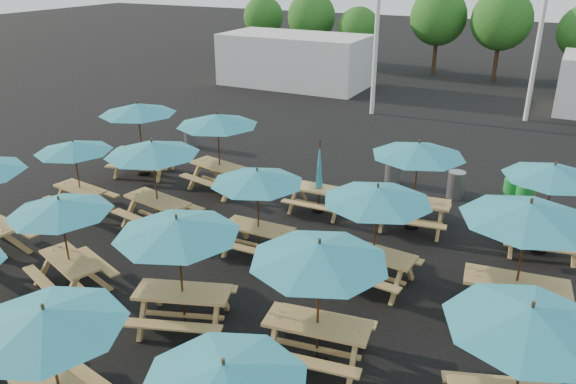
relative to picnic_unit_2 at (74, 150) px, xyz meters
The scene contains 29 objects.
ground 6.14m from the picnic_unit_2, ahead, with size 120.00×120.00×0.00m, color black.
picnic_unit_2 is the anchor object (origin of this frame).
picnic_unit_3 3.11m from the picnic_unit_2, 96.41° to the left, with size 3.02×3.02×2.44m.
picnic_unit_5 4.29m from the picnic_unit_2, 47.01° to the right, with size 2.77×2.77×2.15m.
picnic_unit_6 2.68m from the picnic_unit_2, ahead, with size 2.82×2.82×2.42m.
picnic_unit_7 4.12m from the picnic_unit_2, 49.14° to the left, with size 2.93×2.93×2.45m.
picnic_unit_8 8.58m from the picnic_unit_2, 45.85° to the right, with size 2.68×2.68×2.27m.
picnic_unit_9 6.72m from the picnic_unit_2, 27.64° to the right, with size 3.05×3.05×2.36m.
picnic_unit_10 5.81m from the picnic_unit_2, ahead, with size 2.26×2.26×2.20m.
picnic_unit_11 6.87m from the picnic_unit_2, 26.34° to the left, with size 1.73×1.52×2.17m.
picnic_unit_12 10.56m from the picnic_unit_2, 33.84° to the right, with size 2.32×2.32×2.17m.
picnic_unit_13 9.17m from the picnic_unit_2, 18.20° to the right, with size 2.74×2.74×2.40m.
picnic_unit_14 8.74m from the picnic_unit_2, ahead, with size 2.57×2.57×2.34m.
picnic_unit_15 9.34m from the picnic_unit_2, 20.07° to the left, with size 2.73×2.73×2.41m.
picnic_unit_17 12.45m from the picnic_unit_2, 14.81° to the right, with size 3.07×3.07×2.38m.
picnic_unit_18 11.69m from the picnic_unit_2, ahead, with size 2.88×2.88×2.56m.
picnic_unit_19 12.40m from the picnic_unit_2, 15.47° to the left, with size 2.71×2.71×2.31m.
waste_bin_0 6.37m from the picnic_unit_2, 96.13° to the left, with size 0.51×0.51×0.82m, color gray.
waste_bin_1 9.64m from the picnic_unit_2, 39.69° to the left, with size 0.51×0.51×0.82m, color gray.
waste_bin_2 11.13m from the picnic_unit_2, 31.87° to the left, with size 0.51×0.51×0.82m, color gray.
waste_bin_3 12.53m from the picnic_unit_2, 28.43° to the left, with size 0.51×0.51×0.82m, color #1A9134.
waste_bin_4 12.72m from the picnic_unit_2, 26.38° to the left, with size 0.51×0.51×0.82m, color #1A9134.
waste_bin_5 12.80m from the picnic_unit_2, 26.82° to the left, with size 0.51×0.51×0.82m, color #CA3D0B.
event_tent_0 18.19m from the picnic_unit_2, 96.76° to the left, with size 8.00×4.00×2.80m, color silver.
tree_0 26.62m from the picnic_unit_2, 107.98° to the left, with size 2.80×2.80×4.24m.
tree_1 24.31m from the picnic_unit_2, 99.21° to the left, with size 3.11×3.11×4.72m.
tree_2 23.73m from the picnic_unit_2, 91.28° to the left, with size 2.59×2.59×3.93m.
tree_3 25.16m from the picnic_unit_2, 80.58° to the left, with size 3.36×3.36×5.09m.
tree_4 25.57m from the picnic_unit_2, 72.30° to the left, with size 3.41×3.41×5.17m.
Camera 1 is at (6.13, -10.49, 6.78)m, focal length 35.00 mm.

